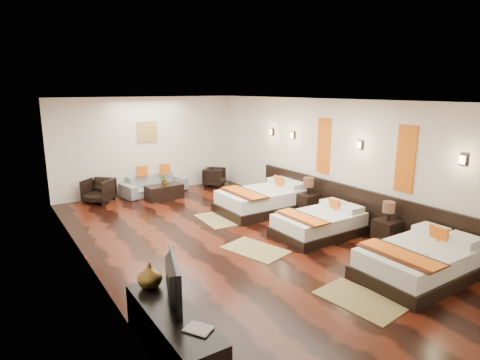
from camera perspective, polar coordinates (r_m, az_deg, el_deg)
floor at (r=8.24m, az=-0.93°, el=-8.57°), size 5.50×9.50×0.01m
ceiling at (r=7.67m, az=-1.00°, el=11.29°), size 5.50×9.50×0.01m
back_wall at (r=12.07m, az=-13.09°, el=4.87°), size 5.50×0.01×2.80m
left_wall at (r=6.83m, az=-20.92°, el=-1.66°), size 0.01×9.50×2.80m
right_wall at (r=9.56m, az=13.15°, el=2.83°), size 0.01×9.50×2.80m
headboard_panel at (r=9.22m, az=16.25°, el=-3.78°), size 0.08×6.60×0.90m
bed_near at (r=7.26m, az=24.41°, el=-10.54°), size 2.06×1.30×0.79m
bed_mid at (r=8.61m, az=11.36°, el=-6.12°), size 1.89×1.19×0.72m
bed_far at (r=10.05m, az=3.42°, el=-2.85°), size 2.23×1.40×0.85m
nightstand_a at (r=8.47m, az=20.26°, el=-6.61°), size 0.44×0.44×0.87m
nightstand_b at (r=9.91m, az=9.67°, el=-3.04°), size 0.47×0.47×0.93m
jute_mat_near at (r=6.33m, az=16.74°, el=-16.09°), size 0.88×1.28×0.01m
jute_mat_mid at (r=7.77m, az=2.19°, el=-9.90°), size 1.05×1.36×0.01m
jute_mat_far at (r=9.48m, az=-3.14°, el=-5.64°), size 0.82×1.24×0.01m
tv_console at (r=4.97m, az=-9.60°, el=-20.76°), size 0.50×1.80×0.55m
tv at (r=4.89m, az=-10.39°, el=-13.95°), size 0.41×0.94×0.54m
book at (r=4.40m, az=-6.70°, el=-21.10°), size 0.32×0.35×0.03m
figurine at (r=5.30m, az=-12.80°, el=-13.12°), size 0.32×0.32×0.33m
sofa at (r=12.01m, az=-12.16°, el=-0.55°), size 2.03×1.10×0.56m
armchair_left at (r=11.49m, az=-19.55°, el=-1.41°), size 0.99×0.99×0.65m
armchair_right at (r=12.68m, az=-3.67°, el=0.45°), size 0.88×0.88×0.57m
coffee_table at (r=11.36m, az=-10.79°, el=-1.69°), size 1.04×0.58×0.40m
table_plant at (r=11.35m, az=-10.77°, el=0.08°), size 0.30×0.28×0.28m
orange_panel_a at (r=8.32m, az=22.60°, el=2.80°), size 0.04×0.40×1.30m
orange_panel_b at (r=9.71m, az=11.89°, el=4.83°), size 0.04×0.40×1.30m
sconce_near at (r=7.72m, az=29.29°, el=2.55°), size 0.07×0.12×0.18m
sconce_mid at (r=8.93m, az=16.79°, el=4.85°), size 0.07×0.12×0.18m
sconce_far at (r=10.47m, az=7.57°, el=6.40°), size 0.07×0.12×0.18m
sconce_lounge at (r=11.17m, az=4.55°, el=6.87°), size 0.07×0.12×0.18m
gold_artwork at (r=12.01m, az=-13.15°, el=6.75°), size 0.60×0.04×0.60m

